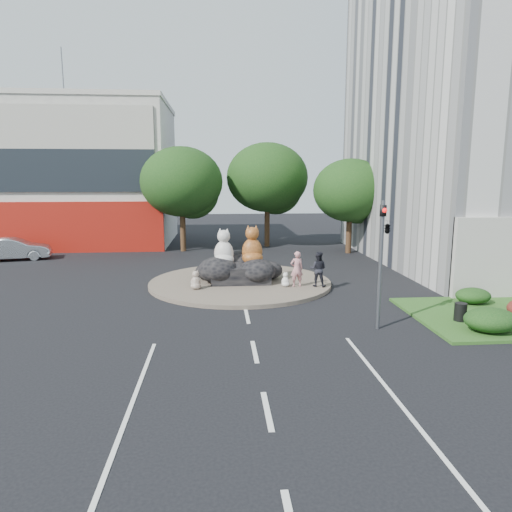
{
  "coord_description": "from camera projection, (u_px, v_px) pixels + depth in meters",
  "views": [
    {
      "loc": [
        -1.18,
        -14.68,
        5.85
      ],
      "look_at": [
        0.68,
        7.57,
        2.0
      ],
      "focal_mm": 32.0,
      "sensor_mm": 36.0,
      "label": 1
    }
  ],
  "objects": [
    {
      "name": "ground",
      "position": [
        255.0,
        352.0,
        15.51
      ],
      "size": [
        120.0,
        120.0,
        0.0
      ],
      "primitive_type": "plane",
      "color": "black",
      "rests_on": "ground"
    },
    {
      "name": "roundabout_island",
      "position": [
        240.0,
        282.0,
        25.31
      ],
      "size": [
        10.0,
        10.0,
        0.2
      ],
      "primitive_type": "cylinder",
      "color": "brown",
      "rests_on": "ground"
    },
    {
      "name": "rock_plinth",
      "position": [
        240.0,
        273.0,
        25.22
      ],
      "size": [
        3.2,
        2.6,
        0.9
      ],
      "primitive_type": null,
      "color": "black",
      "rests_on": "roundabout_island"
    },
    {
      "name": "shophouse_block",
      "position": [
        27.0,
        174.0,
        40.4
      ],
      "size": [
        25.2,
        12.3,
        17.4
      ],
      "color": "beige",
      "rests_on": "ground"
    },
    {
      "name": "tree_left",
      "position": [
        183.0,
        185.0,
        35.96
      ],
      "size": [
        6.46,
        6.46,
        8.27
      ],
      "color": "#382314",
      "rests_on": "ground"
    },
    {
      "name": "tree_mid",
      "position": [
        268.0,
        181.0,
        38.45
      ],
      "size": [
        6.84,
        6.84,
        8.76
      ],
      "color": "#382314",
      "rests_on": "ground"
    },
    {
      "name": "tree_right",
      "position": [
        351.0,
        194.0,
        35.17
      ],
      "size": [
        5.7,
        5.7,
        7.3
      ],
      "color": "#382314",
      "rests_on": "ground"
    },
    {
      "name": "hedge_near_green",
      "position": [
        491.0,
        320.0,
        17.13
      ],
      "size": [
        2.0,
        1.6,
        0.9
      ],
      "primitive_type": "ellipsoid",
      "color": "#103410",
      "rests_on": "grass_verge"
    },
    {
      "name": "hedge_back_green",
      "position": [
        473.0,
        296.0,
        21.0
      ],
      "size": [
        1.6,
        1.28,
        0.72
      ],
      "primitive_type": "ellipsoid",
      "color": "#103410",
      "rests_on": "grass_verge"
    },
    {
      "name": "traffic_light",
      "position": [
        384.0,
        237.0,
        17.27
      ],
      "size": [
        0.44,
        1.24,
        5.0
      ],
      "color": "#595B60",
      "rests_on": "ground"
    },
    {
      "name": "street_lamp",
      "position": [
        488.0,
        203.0,
        23.64
      ],
      "size": [
        2.34,
        0.22,
        8.06
      ],
      "color": "#595B60",
      "rests_on": "ground"
    },
    {
      "name": "cat_white",
      "position": [
        224.0,
        247.0,
        24.79
      ],
      "size": [
        1.52,
        1.42,
        2.06
      ],
      "primitive_type": null,
      "rotation": [
        0.0,
        0.0,
        -0.34
      ],
      "color": "beige",
      "rests_on": "rock_plinth"
    },
    {
      "name": "cat_tabby",
      "position": [
        252.0,
        245.0,
        25.15
      ],
      "size": [
        1.32,
        1.14,
        2.18
      ],
      "primitive_type": null,
      "rotation": [
        0.0,
        0.0,
        0.01
      ],
      "color": "#CB542A",
      "rests_on": "rock_plinth"
    },
    {
      "name": "kitten_calico",
      "position": [
        196.0,
        280.0,
        23.36
      ],
      "size": [
        0.64,
        0.57,
        0.99
      ],
      "primitive_type": null,
      "rotation": [
        0.0,
        0.0,
        -0.1
      ],
      "color": "silver",
      "rests_on": "roundabout_island"
    },
    {
      "name": "kitten_white",
      "position": [
        285.0,
        279.0,
        23.91
      ],
      "size": [
        0.55,
        0.5,
        0.79
      ],
      "primitive_type": null,
      "rotation": [
        0.0,
        0.0,
        0.21
      ],
      "color": "silver",
      "rests_on": "roundabout_island"
    },
    {
      "name": "pedestrian_pink",
      "position": [
        297.0,
        269.0,
        23.83
      ],
      "size": [
        0.73,
        0.52,
        1.87
      ],
      "primitive_type": "imported",
      "rotation": [
        0.0,
        0.0,
        3.26
      ],
      "color": "tan",
      "rests_on": "roundabout_island"
    },
    {
      "name": "pedestrian_dark",
      "position": [
        318.0,
        269.0,
        23.84
      ],
      "size": [
        1.08,
        0.96,
        1.85
      ],
      "primitive_type": "imported",
      "rotation": [
        0.0,
        0.0,
        2.8
      ],
      "color": "black",
      "rests_on": "roundabout_island"
    },
    {
      "name": "parked_car",
      "position": [
        14.0,
        249.0,
        32.64
      ],
      "size": [
        5.09,
        2.72,
        1.59
      ],
      "primitive_type": "imported",
      "rotation": [
        0.0,
        0.0,
        1.79
      ],
      "color": "#A7ABAF",
      "rests_on": "ground"
    },
    {
      "name": "litter_bin",
      "position": [
        460.0,
        312.0,
        18.44
      ],
      "size": [
        0.59,
        0.59,
        0.73
      ],
      "primitive_type": "cylinder",
      "rotation": [
        0.0,
        0.0,
        -0.23
      ],
      "color": "black",
      "rests_on": "grass_verge"
    }
  ]
}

